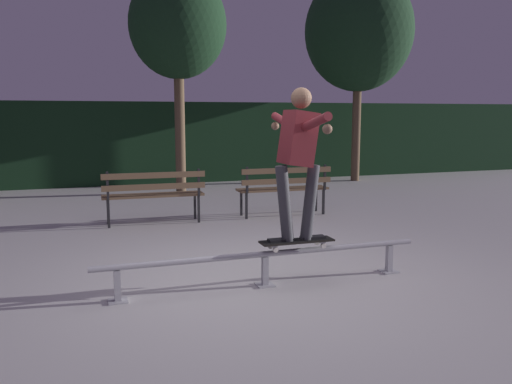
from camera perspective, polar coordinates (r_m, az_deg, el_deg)
The scene contains 9 objects.
ground_plane at distance 5.64m, azimuth 0.43°, elevation -9.57°, with size 90.00×90.00×0.00m, color #ADAAA8.
hedge_backdrop at distance 13.98m, azimuth -11.55°, elevation 5.29°, with size 24.00×1.20×2.05m, color black.
grind_rail at distance 5.42m, azimuth 0.98°, elevation -7.30°, with size 3.45×0.18×0.36m.
skateboard at distance 5.50m, azimuth 4.43°, elevation -5.35°, with size 0.78×0.20×0.09m.
skateboarder at distance 5.36m, azimuth 4.57°, elevation 4.42°, with size 0.62×1.41×1.56m.
park_bench_leftmost at distance 8.52m, azimuth -10.99°, elevation 0.11°, with size 1.61×0.45×0.88m.
park_bench_left_center at distance 9.08m, azimuth 3.08°, elevation 0.76°, with size 1.61×0.45×0.88m.
tree_behind_benches at distance 11.97m, azimuth -8.44°, elevation 17.31°, with size 2.09×2.09×4.80m.
tree_far_right at distance 14.32m, azimuth 11.04°, elevation 16.61°, with size 2.76×2.76×5.36m.
Camera 1 is at (-1.77, -5.07, 1.74)m, focal length 37.06 mm.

